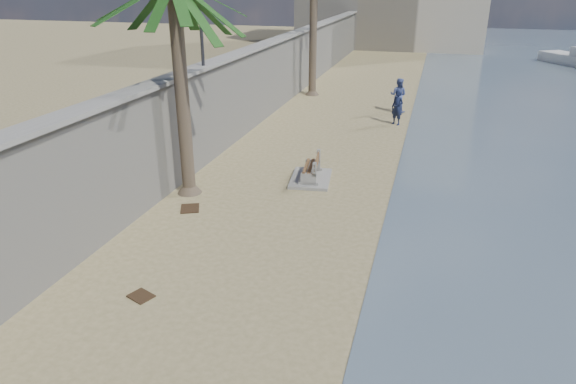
{
  "coord_description": "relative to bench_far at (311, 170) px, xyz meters",
  "views": [
    {
      "loc": [
        2.99,
        -5.25,
        6.52
      ],
      "look_at": [
        -0.5,
        7.0,
        1.2
      ],
      "focal_mm": 32.0,
      "sensor_mm": 36.0,
      "label": 1
    }
  ],
  "objects": [
    {
      "name": "seawall",
      "position": [
        -4.37,
        8.97,
        1.39
      ],
      "size": [
        0.45,
        70.0,
        3.5
      ],
      "primitive_type": "cube",
      "color": "gray",
      "rests_on": "ground_plane"
    },
    {
      "name": "person_a",
      "position": [
        2.23,
        8.29,
        0.6
      ],
      "size": [
        0.83,
        0.76,
        1.91
      ],
      "primitive_type": "imported",
      "rotation": [
        0.0,
        0.0,
        -0.56
      ],
      "color": "#151D3B",
      "rests_on": "ground_plane"
    },
    {
      "name": "person_b",
      "position": [
        2.06,
        10.84,
        0.62
      ],
      "size": [
        1.07,
        0.9,
        1.96
      ],
      "primitive_type": "imported",
      "rotation": [
        0.0,
        0.0,
        2.94
      ],
      "color": "#475593",
      "rests_on": "ground_plane"
    },
    {
      "name": "bench_far",
      "position": [
        0.0,
        0.0,
        0.0
      ],
      "size": [
        1.57,
        2.11,
        0.82
      ],
      "color": "gray",
      "rests_on": "ground_plane"
    },
    {
      "name": "wall_cap",
      "position": [
        -4.37,
        8.97,
        3.19
      ],
      "size": [
        0.8,
        70.0,
        0.12
      ],
      "primitive_type": "cube",
      "color": "gray",
      "rests_on": "seawall"
    },
    {
      "name": "debris_d",
      "position": [
        -1.95,
        -7.95,
        -0.34
      ],
      "size": [
        0.64,
        0.58,
        0.03
      ],
      "primitive_type": "cube",
      "rotation": [
        0.0,
        0.0,
        2.75
      ],
      "color": "#382616",
      "rests_on": "ground_plane"
    },
    {
      "name": "debris_c",
      "position": [
        -2.98,
        -3.37,
        -0.34
      ],
      "size": [
        0.78,
        0.85,
        0.03
      ],
      "primitive_type": "cube",
      "rotation": [
        0.0,
        0.0,
        5.13
      ],
      "color": "#382616",
      "rests_on": "ground_plane"
    }
  ]
}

